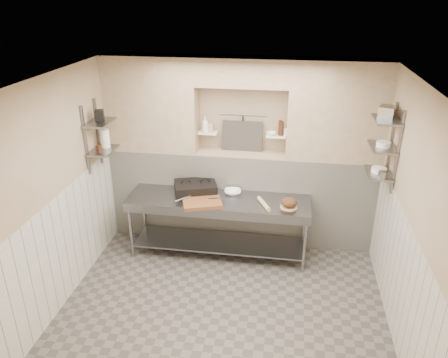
% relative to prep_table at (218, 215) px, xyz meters
% --- Properties ---
extents(floor, '(4.00, 3.90, 0.10)m').
position_rel_prep_table_xyz_m(floor, '(0.25, -1.18, -0.69)').
color(floor, '#55504C').
rests_on(floor, ground).
extents(ceiling, '(4.00, 3.90, 0.10)m').
position_rel_prep_table_xyz_m(ceiling, '(0.25, -1.18, 2.21)').
color(ceiling, silver).
rests_on(ceiling, ground).
extents(wall_left, '(0.10, 3.90, 2.80)m').
position_rel_prep_table_xyz_m(wall_left, '(-1.80, -1.18, 0.76)').
color(wall_left, tan).
rests_on(wall_left, ground).
extents(wall_right, '(0.10, 3.90, 2.80)m').
position_rel_prep_table_xyz_m(wall_right, '(2.30, -1.18, 0.76)').
color(wall_right, tan).
rests_on(wall_right, ground).
extents(wall_back, '(4.00, 0.10, 2.80)m').
position_rel_prep_table_xyz_m(wall_back, '(0.25, 0.82, 0.76)').
color(wall_back, tan).
rests_on(wall_back, ground).
extents(wall_front, '(4.00, 0.10, 2.80)m').
position_rel_prep_table_xyz_m(wall_front, '(0.25, -3.18, 0.76)').
color(wall_front, tan).
rests_on(wall_front, ground).
extents(backwall_lower, '(4.00, 0.40, 1.40)m').
position_rel_prep_table_xyz_m(backwall_lower, '(0.25, 0.57, 0.06)').
color(backwall_lower, silver).
rests_on(backwall_lower, floor).
extents(alcove_sill, '(1.30, 0.40, 0.02)m').
position_rel_prep_table_xyz_m(alcove_sill, '(0.25, 0.57, 0.77)').
color(alcove_sill, tan).
rests_on(alcove_sill, backwall_lower).
extents(backwall_pillar_left, '(1.35, 0.40, 1.40)m').
position_rel_prep_table_xyz_m(backwall_pillar_left, '(-1.07, 0.57, 1.46)').
color(backwall_pillar_left, tan).
rests_on(backwall_pillar_left, backwall_lower).
extents(backwall_pillar_right, '(1.35, 0.40, 1.40)m').
position_rel_prep_table_xyz_m(backwall_pillar_right, '(1.58, 0.57, 1.46)').
color(backwall_pillar_right, tan).
rests_on(backwall_pillar_right, backwall_lower).
extents(backwall_header, '(1.30, 0.40, 0.40)m').
position_rel_prep_table_xyz_m(backwall_header, '(0.25, 0.57, 1.96)').
color(backwall_header, tan).
rests_on(backwall_header, backwall_lower).
extents(wainscot_left, '(0.02, 3.90, 1.40)m').
position_rel_prep_table_xyz_m(wainscot_left, '(-1.74, -1.18, 0.06)').
color(wainscot_left, silver).
rests_on(wainscot_left, floor).
extents(wainscot_right, '(0.02, 3.90, 1.40)m').
position_rel_prep_table_xyz_m(wainscot_right, '(2.24, -1.18, 0.06)').
color(wainscot_right, silver).
rests_on(wainscot_right, floor).
extents(alcove_shelf_left, '(0.28, 0.16, 0.02)m').
position_rel_prep_table_xyz_m(alcove_shelf_left, '(-0.25, 0.57, 1.06)').
color(alcove_shelf_left, white).
rests_on(alcove_shelf_left, backwall_lower).
extents(alcove_shelf_right, '(0.28, 0.16, 0.02)m').
position_rel_prep_table_xyz_m(alcove_shelf_right, '(0.75, 0.57, 1.06)').
color(alcove_shelf_right, white).
rests_on(alcove_shelf_right, backwall_lower).
extents(utensil_rail, '(0.70, 0.02, 0.02)m').
position_rel_prep_table_xyz_m(utensil_rail, '(0.25, 0.74, 1.31)').
color(utensil_rail, gray).
rests_on(utensil_rail, wall_back).
extents(hanging_steel, '(0.02, 0.02, 0.30)m').
position_rel_prep_table_xyz_m(hanging_steel, '(0.25, 0.72, 1.14)').
color(hanging_steel, black).
rests_on(hanging_steel, utensil_rail).
extents(splash_panel, '(0.60, 0.08, 0.45)m').
position_rel_prep_table_xyz_m(splash_panel, '(0.25, 0.67, 1.00)').
color(splash_panel, '#383330').
rests_on(splash_panel, alcove_sill).
extents(shelf_rail_left_a, '(0.03, 0.03, 0.95)m').
position_rel_prep_table_xyz_m(shelf_rail_left_a, '(-1.72, 0.07, 1.16)').
color(shelf_rail_left_a, slate).
rests_on(shelf_rail_left_a, wall_left).
extents(shelf_rail_left_b, '(0.03, 0.03, 0.95)m').
position_rel_prep_table_xyz_m(shelf_rail_left_b, '(-1.72, -0.33, 1.16)').
color(shelf_rail_left_b, slate).
rests_on(shelf_rail_left_b, wall_left).
extents(wall_shelf_left_lower, '(0.30, 0.50, 0.02)m').
position_rel_prep_table_xyz_m(wall_shelf_left_lower, '(-1.59, -0.13, 0.96)').
color(wall_shelf_left_lower, slate).
rests_on(wall_shelf_left_lower, wall_left).
extents(wall_shelf_left_upper, '(0.30, 0.50, 0.03)m').
position_rel_prep_table_xyz_m(wall_shelf_left_upper, '(-1.59, -0.13, 1.36)').
color(wall_shelf_left_upper, slate).
rests_on(wall_shelf_left_upper, wall_left).
extents(shelf_rail_right_a, '(0.03, 0.03, 1.05)m').
position_rel_prep_table_xyz_m(shelf_rail_right_a, '(2.23, 0.07, 1.21)').
color(shelf_rail_right_a, slate).
rests_on(shelf_rail_right_a, wall_right).
extents(shelf_rail_right_b, '(0.03, 0.03, 1.05)m').
position_rel_prep_table_xyz_m(shelf_rail_right_b, '(2.23, -0.33, 1.21)').
color(shelf_rail_right_b, slate).
rests_on(shelf_rail_right_b, wall_right).
extents(wall_shelf_right_lower, '(0.30, 0.50, 0.02)m').
position_rel_prep_table_xyz_m(wall_shelf_right_lower, '(2.09, -0.13, 0.86)').
color(wall_shelf_right_lower, slate).
rests_on(wall_shelf_right_lower, wall_right).
extents(wall_shelf_right_mid, '(0.30, 0.50, 0.02)m').
position_rel_prep_table_xyz_m(wall_shelf_right_mid, '(2.09, -0.13, 1.21)').
color(wall_shelf_right_mid, slate).
rests_on(wall_shelf_right_mid, wall_right).
extents(wall_shelf_right_upper, '(0.30, 0.50, 0.03)m').
position_rel_prep_table_xyz_m(wall_shelf_right_upper, '(2.09, -0.13, 1.56)').
color(wall_shelf_right_upper, slate).
rests_on(wall_shelf_right_upper, wall_right).
extents(prep_table, '(2.60, 0.70, 0.90)m').
position_rel_prep_table_xyz_m(prep_table, '(0.00, 0.00, 0.00)').
color(prep_table, gray).
rests_on(prep_table, floor).
extents(panini_press, '(0.70, 0.60, 0.16)m').
position_rel_prep_table_xyz_m(panini_press, '(-0.36, 0.16, 0.34)').
color(panini_press, black).
rests_on(panini_press, prep_table).
extents(cutting_board, '(0.62, 0.52, 0.05)m').
position_rel_prep_table_xyz_m(cutting_board, '(-0.20, -0.18, 0.28)').
color(cutting_board, brown).
rests_on(cutting_board, prep_table).
extents(knife_blade, '(0.25, 0.08, 0.01)m').
position_rel_prep_table_xyz_m(knife_blade, '(-0.00, -0.06, 0.31)').
color(knife_blade, gray).
rests_on(knife_blade, cutting_board).
extents(tongs, '(0.19, 0.22, 0.02)m').
position_rel_prep_table_xyz_m(tongs, '(-0.48, -0.17, 0.31)').
color(tongs, gray).
rests_on(tongs, cutting_board).
extents(mixing_bowl, '(0.27, 0.27, 0.06)m').
position_rel_prep_table_xyz_m(mixing_bowl, '(0.18, 0.21, 0.29)').
color(mixing_bowl, white).
rests_on(mixing_bowl, prep_table).
extents(rolling_pin, '(0.22, 0.37, 0.06)m').
position_rel_prep_table_xyz_m(rolling_pin, '(0.65, -0.09, 0.29)').
color(rolling_pin, tan).
rests_on(rolling_pin, prep_table).
extents(bread_board, '(0.24, 0.24, 0.01)m').
position_rel_prep_table_xyz_m(bread_board, '(0.99, -0.09, 0.26)').
color(bread_board, tan).
rests_on(bread_board, prep_table).
extents(bread_loaf, '(0.22, 0.22, 0.13)m').
position_rel_prep_table_xyz_m(bread_loaf, '(0.99, -0.09, 0.34)').
color(bread_loaf, '#4C2D19').
rests_on(bread_loaf, bread_board).
extents(bottle_soap, '(0.11, 0.11, 0.24)m').
position_rel_prep_table_xyz_m(bottle_soap, '(-0.28, 0.52, 1.19)').
color(bottle_soap, white).
rests_on(bottle_soap, alcove_shelf_left).
extents(jar_alcove, '(0.09, 0.09, 0.13)m').
position_rel_prep_table_xyz_m(jar_alcove, '(-0.21, 0.57, 1.13)').
color(jar_alcove, tan).
rests_on(jar_alcove, alcove_shelf_left).
extents(bowl_alcove, '(0.14, 0.14, 0.04)m').
position_rel_prep_table_xyz_m(bowl_alcove, '(0.68, 0.56, 1.09)').
color(bowl_alcove, white).
rests_on(bowl_alcove, alcove_shelf_right).
extents(condiment_a, '(0.06, 0.06, 0.20)m').
position_rel_prep_table_xyz_m(condiment_a, '(0.83, 0.55, 1.17)').
color(condiment_a, '#351C10').
rests_on(condiment_a, alcove_shelf_right).
extents(condiment_b, '(0.06, 0.06, 0.22)m').
position_rel_prep_table_xyz_m(condiment_b, '(0.80, 0.57, 1.18)').
color(condiment_b, '#351C10').
rests_on(condiment_b, alcove_shelf_right).
extents(condiment_c, '(0.06, 0.06, 0.11)m').
position_rel_prep_table_xyz_m(condiment_c, '(0.89, 0.57, 1.12)').
color(condiment_c, white).
rests_on(condiment_c, alcove_shelf_right).
extents(jug_left, '(0.13, 0.13, 0.26)m').
position_rel_prep_table_xyz_m(jug_left, '(-1.59, -0.03, 1.10)').
color(jug_left, white).
rests_on(jug_left, wall_shelf_left_lower).
extents(jar_left, '(0.07, 0.07, 0.11)m').
position_rel_prep_table_xyz_m(jar_left, '(-1.59, -0.24, 1.02)').
color(jar_left, '#351C10').
rests_on(jar_left, wall_shelf_left_lower).
extents(box_left_upper, '(0.14, 0.14, 0.15)m').
position_rel_prep_table_xyz_m(box_left_upper, '(-1.59, -0.11, 1.45)').
color(box_left_upper, black).
rests_on(box_left_upper, wall_shelf_left_upper).
extents(bowl_right, '(0.19, 0.19, 0.06)m').
position_rel_prep_table_xyz_m(bowl_right, '(2.09, -0.13, 0.90)').
color(bowl_right, white).
rests_on(bowl_right, wall_shelf_right_lower).
extents(canister_right, '(0.10, 0.10, 0.10)m').
position_rel_prep_table_xyz_m(canister_right, '(2.09, -0.34, 0.92)').
color(canister_right, gray).
rests_on(canister_right, wall_shelf_right_lower).
extents(bowl_right_mid, '(0.17, 0.17, 0.06)m').
position_rel_prep_table_xyz_m(bowl_right_mid, '(2.09, -0.15, 1.25)').
color(bowl_right_mid, white).
rests_on(bowl_right_mid, wall_shelf_right_mid).
extents(basket_right, '(0.25, 0.27, 0.14)m').
position_rel_prep_table_xyz_m(basket_right, '(2.09, -0.08, 1.64)').
color(basket_right, gray).
rests_on(basket_right, wall_shelf_right_upper).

